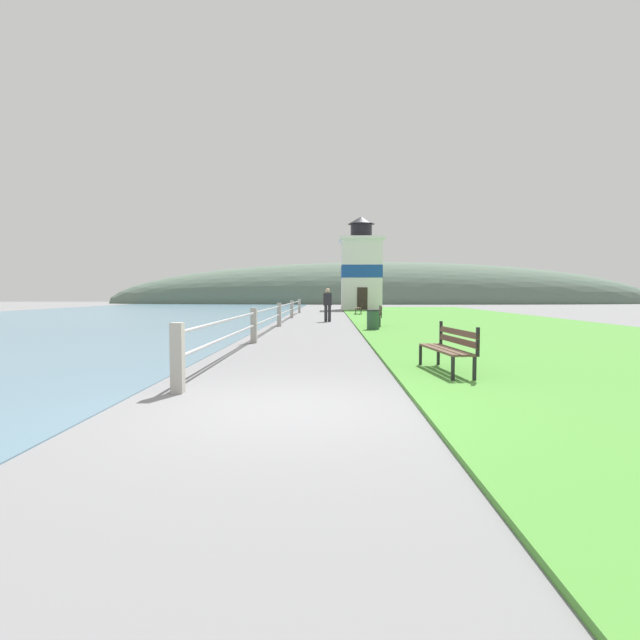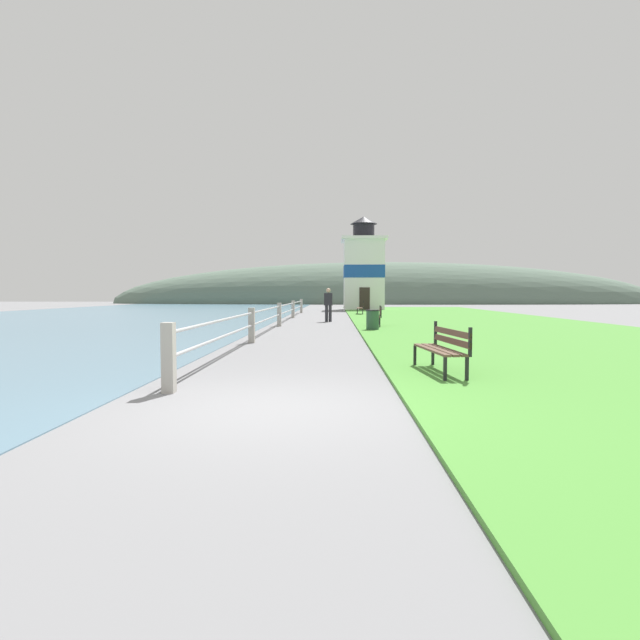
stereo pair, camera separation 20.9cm
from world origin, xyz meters
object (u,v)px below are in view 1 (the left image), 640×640
(park_bench_near, at_px, (450,346))
(park_bench_far, at_px, (360,307))
(park_bench_midway, at_px, (377,315))
(person_strolling, at_px, (328,304))
(lighthouse, at_px, (361,269))
(trash_bin, at_px, (373,320))

(park_bench_near, bearing_deg, park_bench_far, -96.13)
(park_bench_near, height_order, park_bench_midway, same)
(person_strolling, bearing_deg, park_bench_near, -167.04)
(park_bench_midway, distance_m, park_bench_far, 12.54)
(lighthouse, relative_size, trash_bin, 9.94)
(park_bench_near, xyz_separation_m, park_bench_midway, (-0.11, 12.84, -0.00))
(park_bench_far, xyz_separation_m, person_strolling, (-2.18, -8.43, 0.41))
(park_bench_midway, xyz_separation_m, park_bench_far, (-0.02, 12.54, 0.00))
(trash_bin, bearing_deg, lighthouse, 87.50)
(park_bench_far, xyz_separation_m, trash_bin, (-0.35, -14.73, -0.12))
(trash_bin, bearing_deg, park_bench_midway, 80.40)
(park_bench_midway, bearing_deg, lighthouse, -87.98)
(park_bench_far, height_order, trash_bin, park_bench_far)
(park_bench_near, bearing_deg, person_strolling, -88.66)
(trash_bin, bearing_deg, park_bench_far, 88.64)
(lighthouse, distance_m, trash_bin, 25.51)
(park_bench_midway, height_order, park_bench_far, same)
(park_bench_near, height_order, trash_bin, park_bench_near)
(park_bench_near, xyz_separation_m, trash_bin, (-0.48, 10.65, -0.12))
(park_bench_midway, relative_size, person_strolling, 1.00)
(park_bench_far, distance_m, person_strolling, 8.72)
(park_bench_midway, height_order, lighthouse, lighthouse)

